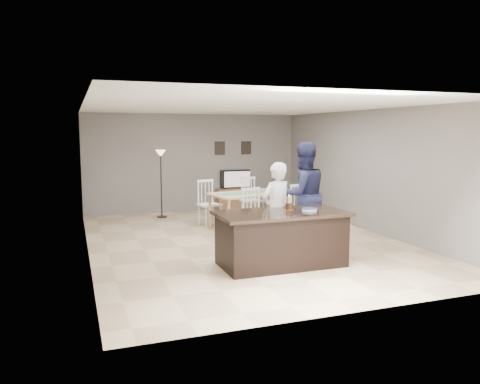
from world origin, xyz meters
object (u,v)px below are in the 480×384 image
object	(u,v)px
man	(303,195)
birthday_cake	(289,206)
television	(236,179)
kitchen_island	(281,238)
floor_lamp	(161,165)
tv_console	(237,199)
dining_table	(249,199)
woman	(276,210)
plate_stack	(309,210)

from	to	relation	value
man	birthday_cake	xyz separation A→B (m)	(-0.70, -0.84, -0.05)
television	birthday_cake	bearing A→B (deg)	79.83
kitchen_island	floor_lamp	world-z (taller)	floor_lamp
tv_console	television	bearing A→B (deg)	90.00
man	dining_table	bearing A→B (deg)	-81.01
woman	birthday_cake	size ratio (longest dim) A/B	6.72
plate_stack	floor_lamp	bearing A→B (deg)	106.98
kitchen_island	dining_table	distance (m)	2.99
television	kitchen_island	bearing A→B (deg)	77.99
television	floor_lamp	world-z (taller)	floor_lamp
television	tv_console	bearing A→B (deg)	90.00
kitchen_island	man	size ratio (longest dim) A/B	1.06
man	plate_stack	bearing A→B (deg)	66.52
woman	birthday_cake	xyz separation A→B (m)	(0.06, -0.38, 0.12)
tv_console	television	size ratio (longest dim) A/B	1.31
man	dining_table	xyz separation A→B (m)	(-0.36, 1.92, -0.32)
man	floor_lamp	size ratio (longest dim) A/B	1.16
television	birthday_cake	size ratio (longest dim) A/B	3.66
kitchen_island	woman	xyz separation A→B (m)	(0.15, 0.55, 0.39)
plate_stack	floor_lamp	world-z (taller)	floor_lamp
tv_console	plate_stack	distance (m)	5.70
woman	floor_lamp	bearing A→B (deg)	-92.12
tv_console	woman	size ratio (longest dim) A/B	0.71
dining_table	floor_lamp	bearing A→B (deg)	114.82
tv_console	man	world-z (taller)	man
floor_lamp	birthday_cake	bearing A→B (deg)	-75.23
man	kitchen_island	bearing A→B (deg)	46.11
man	plate_stack	world-z (taller)	man
floor_lamp	man	bearing A→B (deg)	-63.82
tv_console	man	xyz separation A→B (m)	(-0.28, -4.56, 0.71)
floor_lamp	kitchen_island	bearing A→B (deg)	-78.04
dining_table	floor_lamp	distance (m)	2.75
birthday_cake	plate_stack	distance (m)	0.35
dining_table	plate_stack	bearing A→B (deg)	-104.15
kitchen_island	dining_table	size ratio (longest dim) A/B	0.92
woman	floor_lamp	distance (m)	4.69
plate_stack	dining_table	xyz separation A→B (m)	(0.07, 2.99, -0.23)
kitchen_island	man	distance (m)	1.47
plate_stack	dining_table	size ratio (longest dim) A/B	0.11
tv_console	dining_table	world-z (taller)	dining_table
man	floor_lamp	xyz separation A→B (m)	(-1.99, 4.04, 0.35)
television	floor_lamp	size ratio (longest dim) A/B	0.52
plate_stack	woman	bearing A→B (deg)	118.91
kitchen_island	tv_console	xyz separation A→B (m)	(1.20, 5.57, -0.15)
birthday_cake	floor_lamp	xyz separation A→B (m)	(-1.29, 4.88, 0.40)
tv_console	plate_stack	xyz separation A→B (m)	(-0.71, -5.63, 0.62)
television	dining_table	bearing A→B (deg)	76.73
birthday_cake	dining_table	distance (m)	2.80
tv_console	birthday_cake	xyz separation A→B (m)	(-0.98, -5.40, 0.66)
kitchen_island	plate_stack	distance (m)	0.68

